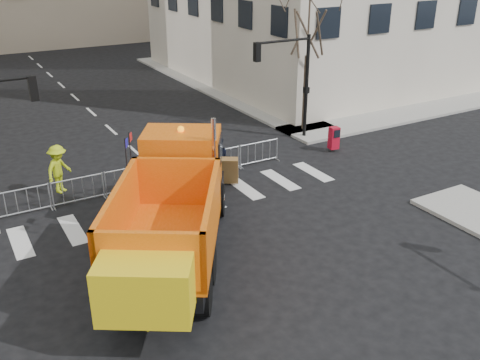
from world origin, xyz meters
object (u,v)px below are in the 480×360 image
cop_b (218,158)px  worker (59,169)px  newspaper_box (334,138)px  plow_truck (173,207)px  cop_c (169,170)px  cop_a (205,161)px

cop_b → worker: (-6.38, 1.66, 0.21)m
newspaper_box → cop_b: bearing=-171.5°
cop_b → newspaper_box: (6.52, 0.15, -0.25)m
plow_truck → cop_b: bearing=-7.9°
cop_c → worker: (-4.07, 1.66, 0.30)m
cop_b → newspaper_box: cop_b is taller
cop_b → cop_c: (-2.32, 0.00, -0.09)m
worker → newspaper_box: bearing=-46.9°
cop_a → cop_b: cop_b is taller
cop_c → plow_truck: bearing=33.6°
worker → plow_truck: bearing=-113.5°
cop_a → newspaper_box: size_ratio=1.71×
cop_b → plow_truck: bearing=73.6°
cop_b → cop_c: size_ratio=1.11×
cop_a → newspaper_box: (7.15, 0.15, -0.24)m
cop_b → cop_c: bearing=23.3°
plow_truck → newspaper_box: (10.85, 5.35, -1.22)m
cop_a → cop_b: 0.63m
plow_truck → cop_a: plow_truck is taller
newspaper_box → cop_a: bearing=-171.6°
cop_a → cop_b: size_ratio=0.99×
cop_a → cop_c: cop_a is taller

